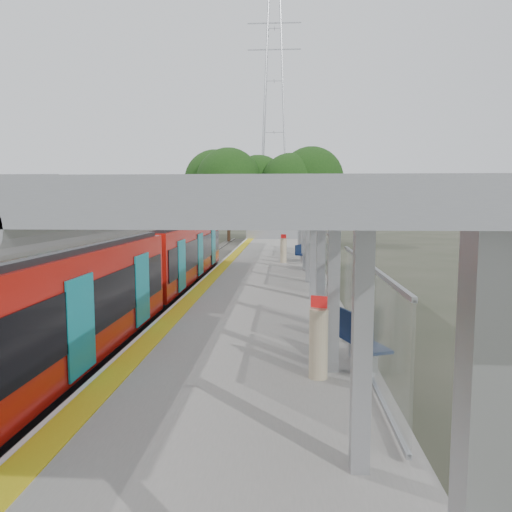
% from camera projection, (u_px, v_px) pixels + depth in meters
% --- Properties ---
extents(trackbed, '(3.00, 70.00, 0.24)m').
position_uv_depth(trackbed, '(176.00, 292.00, 25.05)').
color(trackbed, '#59544C').
rests_on(trackbed, ground).
extents(platform, '(6.00, 50.00, 1.00)m').
position_uv_depth(platform, '(266.00, 285.00, 24.74)').
color(platform, gray).
rests_on(platform, ground).
extents(tactile_strip, '(0.60, 50.00, 0.02)m').
position_uv_depth(tactile_strip, '(215.00, 274.00, 24.84)').
color(tactile_strip, yellow).
rests_on(tactile_strip, platform).
extents(end_fence, '(6.00, 0.10, 1.20)m').
position_uv_depth(end_fence, '(276.00, 233.00, 49.38)').
color(end_fence, '#9EA0A5').
rests_on(end_fence, platform).
extents(train, '(2.74, 27.60, 3.62)m').
position_uv_depth(train, '(126.00, 276.00, 17.17)').
color(train, black).
rests_on(train, ground).
extents(canopy, '(3.27, 38.00, 3.66)m').
position_uv_depth(canopy, '(301.00, 212.00, 20.46)').
color(canopy, '#9EA0A5').
rests_on(canopy, platform).
extents(pylon, '(8.00, 4.00, 38.00)m').
position_uv_depth(pylon, '(274.00, 107.00, 75.42)').
color(pylon, '#9EA0A5').
rests_on(pylon, ground).
extents(tree_cluster, '(18.46, 10.53, 10.86)m').
position_uv_depth(tree_cluster, '(260.00, 181.00, 56.84)').
color(tree_cluster, '#382316').
rests_on(tree_cluster, ground).
extents(catenary_masts, '(2.08, 48.16, 5.40)m').
position_uv_depth(catenary_masts, '(136.00, 238.00, 23.87)').
color(catenary_masts, '#9EA0A5').
rests_on(catenary_masts, ground).
extents(bench_near, '(1.08, 1.78, 1.17)m').
position_uv_depth(bench_near, '(358.00, 338.00, 10.97)').
color(bench_near, '#0D1D43').
rests_on(bench_near, platform).
extents(bench_mid, '(0.52, 1.44, 0.97)m').
position_uv_depth(bench_mid, '(310.00, 260.00, 26.62)').
color(bench_mid, '#0D1D43').
rests_on(bench_mid, platform).
extents(bench_far, '(1.08, 1.60, 1.06)m').
position_uv_depth(bench_far, '(302.00, 252.00, 30.31)').
color(bench_far, '#0D1D43').
rests_on(bench_far, platform).
extents(info_pillar_near, '(0.38, 0.38, 1.70)m').
position_uv_depth(info_pillar_near, '(318.00, 343.00, 10.15)').
color(info_pillar_near, '#C4B28E').
rests_on(info_pillar_near, platform).
extents(info_pillar_far, '(0.38, 0.38, 1.70)m').
position_uv_depth(info_pillar_far, '(283.00, 250.00, 29.79)').
color(info_pillar_far, '#C4B28E').
rests_on(info_pillar_far, platform).
extents(litter_bin, '(0.51, 0.51, 0.88)m').
position_uv_depth(litter_bin, '(328.00, 321.00, 13.27)').
color(litter_bin, '#9EA0A5').
rests_on(litter_bin, platform).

